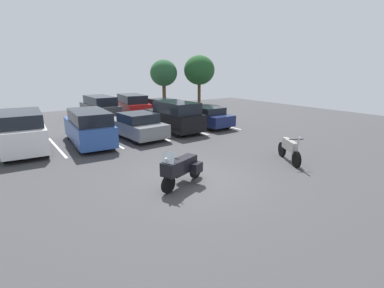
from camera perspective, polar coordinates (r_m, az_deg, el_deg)
ground at (r=10.53m, az=0.53°, el=-7.73°), size 44.00×44.00×0.10m
motorcycle_touring at (r=9.91m, az=-2.22°, el=-4.79°), size 2.13×1.22×1.42m
motorcycle_second at (r=13.22m, az=18.88°, el=-1.03°), size 1.23×1.99×1.33m
parking_stripes at (r=17.19m, az=-16.36°, el=0.84°), size 16.71×4.68×0.01m
car_white at (r=16.33m, az=-30.70°, el=2.24°), size 2.23×4.94×1.99m
car_blue at (r=16.25m, az=-19.91°, el=3.17°), size 2.13×4.99×1.88m
car_grey at (r=17.29m, az=-11.08°, el=3.69°), size 2.22×4.70×1.49m
car_black at (r=18.62m, az=-3.57°, el=5.51°), size 2.02×4.68×1.95m
car_navy at (r=20.27m, az=2.78°, el=5.50°), size 1.82×4.41×1.40m
car_far_charcoal at (r=24.14m, az=-17.92°, el=6.93°), size 1.89×4.93×1.87m
car_far_red at (r=25.10m, az=-11.88°, el=7.56°), size 2.30×4.76×1.85m
car_far_maroon at (r=26.10m, az=-5.98°, el=7.51°), size 2.34×4.99×1.34m
tree_far_right at (r=33.33m, az=1.46°, el=14.51°), size 3.46×3.46×5.42m
tree_left at (r=32.53m, az=-5.68°, el=13.90°), size 2.97×2.97×4.92m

